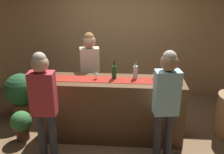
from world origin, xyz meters
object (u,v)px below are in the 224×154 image
Objects in this scene: wine_glass_far_end at (53,72)px; customer_sipping at (166,97)px; customer_browsing at (43,98)px; wine_bottle_green at (114,72)px; potted_plant_small at (22,123)px; bartender at (90,68)px; wine_bottle_clear at (135,72)px; wine_glass_mid_counter at (155,73)px; wine_glass_near_customer at (96,73)px; potted_plant_tall at (21,93)px.

customer_sipping is (1.74, -0.58, -0.10)m from wine_glass_far_end.
customer_browsing is at bearing -84.48° from wine_glass_far_end.
wine_bottle_green is 0.99m from wine_glass_far_end.
customer_sipping is 3.31× the size of potted_plant_small.
bartender is 1.50m from potted_plant_small.
customer_browsing reaches higher than wine_bottle_clear.
wine_glass_mid_counter is 2.35m from potted_plant_small.
bartender is at bearing 155.96° from wine_glass_mid_counter.
wine_glass_mid_counter is 1.23m from bartender.
wine_glass_near_customer is 0.08× the size of customer_sipping.
wine_glass_near_customer is 0.61m from bartender.
bartender is at bearing 108.53° from wine_glass_near_customer.
customer_sipping reaches higher than wine_bottle_clear.
wine_glass_near_customer is at bearing -17.86° from potted_plant_tall.
wine_glass_near_customer is at bearing -173.19° from wine_bottle_clear.
bartender reaches higher than wine_bottle_clear.
customer_sipping is at bearing 124.26° from bartender.
wine_glass_near_customer is 0.94m from wine_glass_mid_counter.
bartender is (-1.12, 0.50, -0.11)m from wine_glass_mid_counter.
potted_plant_small is at bearing -172.63° from wine_glass_mid_counter.
wine_glass_near_customer is 0.16× the size of potted_plant_tall.
wine_glass_near_customer reaches higher than potted_plant_small.
bartender is 1.41m from potted_plant_tall.
wine_bottle_clear is at bearing 3.55° from wine_glass_far_end.
wine_glass_far_end is at bearing 92.95° from customer_browsing.
wine_glass_mid_counter is at bearing -9.75° from potted_plant_tall.
wine_bottle_clear is 0.33× the size of potted_plant_tall.
wine_bottle_clear is at bearing 4.84° from wine_bottle_green.
customer_sipping is at bearing -18.36° from wine_glass_far_end.
wine_bottle_green is 1.00× the size of wine_bottle_clear.
wine_glass_far_end is 1.13m from potted_plant_tall.
potted_plant_tall is (-2.55, 1.07, -0.53)m from customer_sipping.
potted_plant_small is (-2.17, -0.28, -0.85)m from wine_glass_mid_counter.
potted_plant_small is at bearing 138.47° from customer_browsing.
wine_bottle_green is 0.72m from bartender.
wine_bottle_green is 0.29m from wine_glass_near_customer.
wine_glass_far_end is 1.84m from customer_sipping.
wine_glass_mid_counter and wine_glass_far_end have the same top height.
wine_bottle_green is 0.99m from customer_sipping.
bartender is 1.01× the size of customer_browsing.
wine_bottle_clear is 2.26m from potted_plant_tall.
wine_glass_far_end reaches higher than potted_plant_small.
customer_sipping is at bearing -39.83° from wine_bottle_green.
customer_sipping reaches higher than wine_glass_far_end.
bartender is at bearing 132.54° from wine_bottle_green.
potted_plant_tall is at bearing 148.61° from wine_glass_far_end.
customer_sipping is at bearing -29.27° from wine_glass_near_customer.
wine_bottle_clear is at bearing 29.33° from customer_browsing.
potted_plant_small is (-1.05, -0.78, -0.74)m from bartender.
wine_glass_mid_counter is at bearing 91.41° from customer_sipping.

